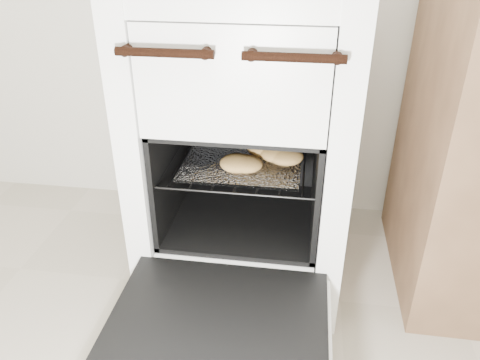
# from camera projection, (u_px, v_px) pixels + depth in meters

# --- Properties ---
(stove) EXTENTS (0.55, 0.61, 0.85)m
(stove) POSITION_uv_depth(u_px,v_px,m) (247.00, 143.00, 1.33)
(stove) COLOR white
(stove) RESTS_ON ground
(oven_door) EXTENTS (0.50, 0.39, 0.03)m
(oven_door) POSITION_uv_depth(u_px,v_px,m) (218.00, 324.00, 1.03)
(oven_door) COLOR black
(oven_door) RESTS_ON stove
(oven_rack) EXTENTS (0.40, 0.39, 0.01)m
(oven_rack) POSITION_uv_depth(u_px,v_px,m) (244.00, 160.00, 1.29)
(oven_rack) COLOR black
(oven_rack) RESTS_ON stove
(foil_sheet) EXTENTS (0.31, 0.28, 0.01)m
(foil_sheet) POSITION_uv_depth(u_px,v_px,m) (243.00, 161.00, 1.27)
(foil_sheet) COLOR white
(foil_sheet) RESTS_ON oven_rack
(baked_rolls) EXTENTS (0.24, 0.24, 0.05)m
(baked_rolls) POSITION_uv_depth(u_px,v_px,m) (268.00, 153.00, 1.25)
(baked_rolls) COLOR tan
(baked_rolls) RESTS_ON foil_sheet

